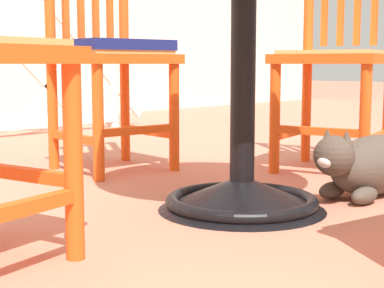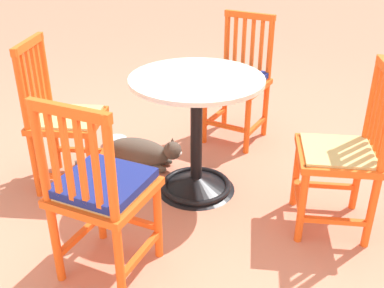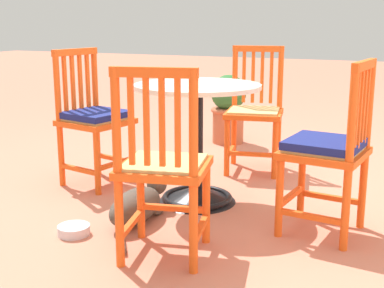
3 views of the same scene
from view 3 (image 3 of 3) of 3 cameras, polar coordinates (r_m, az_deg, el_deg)
ground_plane at (r=3.45m, az=-2.11°, el=-5.49°), size 24.00×24.00×0.00m
cafe_table at (r=3.25m, az=0.56°, el=-1.39°), size 0.76×0.76×0.73m
orange_chair_facing_out at (r=2.82m, az=14.37°, el=-0.71°), size 0.44×0.44×0.91m
orange_chair_at_corner at (r=3.94m, az=6.70°, el=3.33°), size 0.47×0.47×0.91m
orange_chair_tucked_in at (r=3.65m, az=-10.46°, el=2.61°), size 0.47×0.47×0.91m
orange_chair_by_planter at (r=2.46m, az=-3.11°, el=-2.65°), size 0.48×0.48×0.91m
tabby_cat at (r=3.02m, az=-5.67°, el=-6.43°), size 0.73×0.28×0.23m
terracotta_planter at (r=4.84m, az=3.90°, el=3.96°), size 0.32×0.32×0.62m
pet_water_bowl at (r=2.91m, az=-12.51°, el=-8.96°), size 0.17×0.17×0.05m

